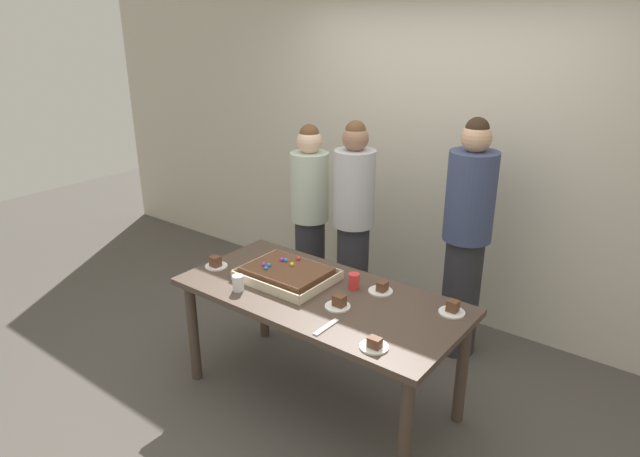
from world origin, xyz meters
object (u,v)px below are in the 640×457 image
(drink_cup_nearest, at_px, (354,281))
(plated_slice_far_left, at_px, (216,264))
(cake_server_utensil, at_px, (326,327))
(party_table, at_px, (320,307))
(plated_slice_near_right, at_px, (452,309))
(plated_slice_near_left, at_px, (339,303))
(drink_cup_middle, at_px, (238,283))
(sheet_cake, at_px, (287,274))
(person_striped_tie_right, at_px, (310,217))
(person_green_shirt_behind, at_px, (353,227))
(person_serving_front, at_px, (466,237))
(plated_slice_center_front, at_px, (381,289))
(plated_slice_far_right, at_px, (374,345))

(drink_cup_nearest, bearing_deg, plated_slice_far_left, -161.66)
(plated_slice_far_left, height_order, drink_cup_nearest, drink_cup_nearest)
(plated_slice_far_left, height_order, cake_server_utensil, plated_slice_far_left)
(party_table, relative_size, plated_slice_near_right, 11.83)
(plated_slice_near_left, bearing_deg, drink_cup_middle, -161.82)
(sheet_cake, xyz_separation_m, cake_server_utensil, (0.56, -0.32, -0.04))
(cake_server_utensil, bearing_deg, person_striped_tie_right, 131.46)
(party_table, height_order, person_green_shirt_behind, person_green_shirt_behind)
(plated_slice_near_right, distance_m, cake_server_utensil, 0.74)
(plated_slice_near_right, bearing_deg, person_green_shirt_behind, 151.65)
(person_striped_tie_right, bearing_deg, sheet_cake, -0.03)
(plated_slice_near_left, bearing_deg, cake_server_utensil, -70.58)
(drink_cup_middle, distance_m, person_green_shirt_behind, 1.12)
(cake_server_utensil, bearing_deg, sheet_cake, 149.81)
(plated_slice_near_right, height_order, drink_cup_middle, drink_cup_middle)
(plated_slice_near_left, bearing_deg, party_table, 159.03)
(person_serving_front, bearing_deg, plated_slice_near_right, 54.65)
(cake_server_utensil, distance_m, person_serving_front, 1.39)
(plated_slice_far_left, xyz_separation_m, person_serving_front, (1.25, 1.19, 0.11))
(plated_slice_center_front, height_order, cake_server_utensil, plated_slice_center_front)
(sheet_cake, height_order, cake_server_utensil, sheet_cake)
(plated_slice_near_left, distance_m, person_green_shirt_behind, 1.05)
(cake_server_utensil, xyz_separation_m, person_striped_tie_right, (-1.07, 1.21, 0.06))
(plated_slice_far_left, height_order, person_serving_front, person_serving_front)
(plated_slice_center_front, distance_m, cake_server_utensil, 0.54)
(party_table, distance_m, plated_slice_far_left, 0.80)
(plated_slice_far_right, distance_m, cake_server_utensil, 0.31)
(plated_slice_far_left, bearing_deg, person_green_shirt_behind, 64.59)
(person_green_shirt_behind, xyz_separation_m, person_striped_tie_right, (-0.47, 0.07, -0.05))
(plated_slice_center_front, xyz_separation_m, cake_server_utensil, (-0.02, -0.54, -0.02))
(plated_slice_near_left, xyz_separation_m, person_serving_front, (0.28, 1.14, 0.12))
(sheet_cake, distance_m, drink_cup_nearest, 0.44)
(plated_slice_far_left, xyz_separation_m, plated_slice_far_right, (1.37, -0.19, -0.01))
(sheet_cake, bearing_deg, person_striped_tie_right, 120.11)
(party_table, height_order, plated_slice_far_left, plated_slice_far_left)
(person_serving_front, distance_m, person_striped_tie_right, 1.28)
(person_green_shirt_behind, bearing_deg, party_table, 18.23)
(cake_server_utensil, xyz_separation_m, person_serving_front, (0.20, 1.37, 0.14))
(plated_slice_far_right, distance_m, drink_cup_middle, 1.01)
(drink_cup_nearest, bearing_deg, drink_cup_middle, -140.49)
(plated_slice_near_left, distance_m, plated_slice_far_right, 0.46)
(cake_server_utensil, relative_size, person_serving_front, 0.11)
(plated_slice_near_left, height_order, person_serving_front, person_serving_front)
(party_table, xyz_separation_m, plated_slice_near_left, (0.19, -0.07, 0.12))
(plated_slice_center_front, bearing_deg, person_serving_front, 77.77)
(plated_slice_far_left, xyz_separation_m, plated_slice_center_front, (1.07, 0.37, -0.01))
(plated_slice_far_left, relative_size, person_striped_tie_right, 0.09)
(plated_slice_center_front, bearing_deg, person_striped_tie_right, 148.28)
(person_serving_front, bearing_deg, plated_slice_far_right, 40.58)
(person_serving_front, bearing_deg, drink_cup_nearest, 14.88)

